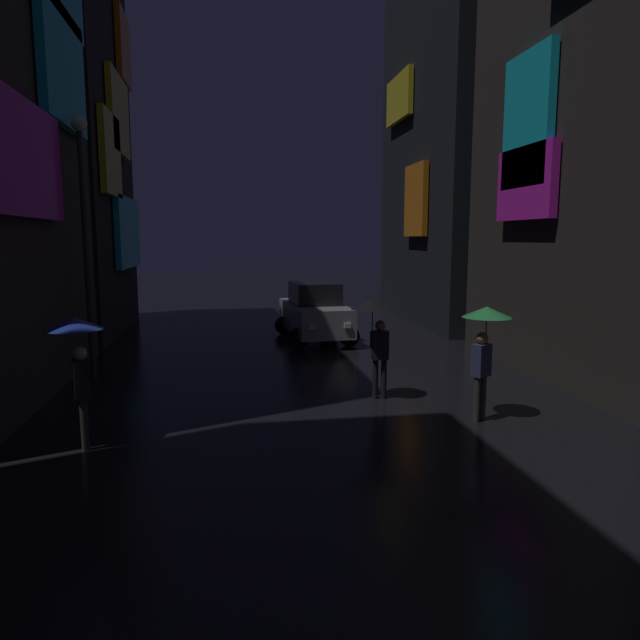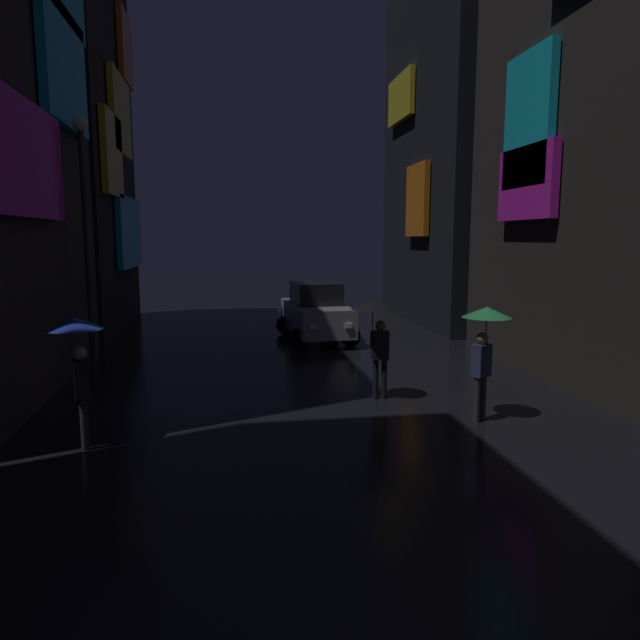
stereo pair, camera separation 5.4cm
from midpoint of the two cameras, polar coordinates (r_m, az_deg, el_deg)
building_left_far at (r=22.42m, az=-24.73°, el=15.65°), size 4.25×7.40×13.14m
building_right_mid at (r=16.11m, az=28.38°, el=21.45°), size 4.25×7.69×14.61m
building_right_far at (r=24.14m, az=14.09°, el=16.23°), size 4.25×8.55×13.70m
pedestrian_foreground_right_green at (r=10.88m, az=16.31°, el=-1.10°), size 0.90×0.90×2.12m
pedestrian_midstreet_left_black at (r=11.84m, az=5.67°, el=-0.08°), size 0.90×0.90×2.12m
pedestrian_foreground_left_blue at (r=9.87m, az=-23.03°, el=-2.34°), size 0.90×0.90×2.12m
car_distant at (r=18.89m, az=-0.34°, el=0.76°), size 2.44×4.24×1.92m
streetlamp_left_far at (r=14.54m, az=-22.29°, el=9.23°), size 0.36×0.36×6.13m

